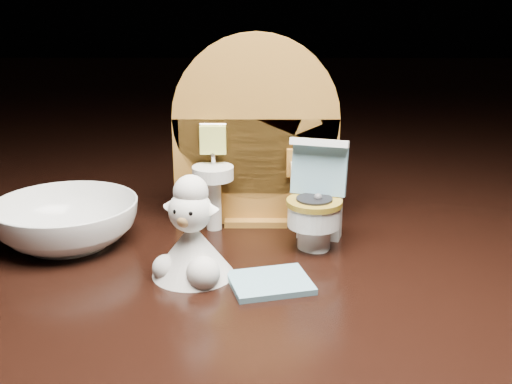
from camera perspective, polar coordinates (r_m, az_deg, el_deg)
backdrop_panel at (r=0.51m, az=-0.10°, el=4.42°), size 0.13×0.05×0.15m
toy_toilet at (r=0.47m, az=5.44°, el=-1.29°), size 0.05×0.06×0.08m
bath_mat at (r=0.42m, az=1.28°, el=-8.05°), size 0.06×0.05×0.00m
toilet_brush at (r=0.47m, az=5.43°, el=-3.82°), size 0.02×0.02×0.04m
plush_lamb at (r=0.42m, az=-5.74°, el=-4.38°), size 0.06×0.06×0.07m
ceramic_bowl at (r=0.50m, az=-16.49°, el=-2.65°), size 0.13×0.13×0.03m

